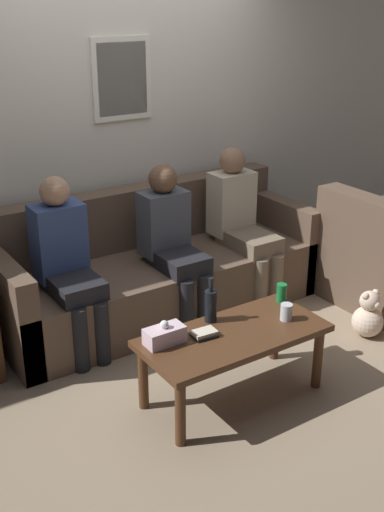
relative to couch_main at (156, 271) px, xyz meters
The scene contains 13 objects.
ground_plane 0.62m from the couch_main, 90.00° to the right, with size 16.00×16.00×0.00m, color gray.
wall_back 1.10m from the couch_main, 90.00° to the left, with size 9.00×0.08×2.60m.
couch_main is the anchor object (origin of this frame).
coffee_table 1.30m from the couch_main, 99.72° to the right, with size 1.13×0.53×0.44m.
wine_bottle 1.14m from the couch_main, 102.97° to the right, with size 0.07×0.07×0.29m.
drinking_glass 1.35m from the couch_main, 83.83° to the right, with size 0.07×0.07×0.10m.
book_stack 1.29m from the couch_main, 107.68° to the right, with size 0.15×0.12×0.04m.
soda_can 1.17m from the couch_main, 75.87° to the right, with size 0.07×0.07×0.12m.
tissue_box 1.33m from the couch_main, 118.21° to the right, with size 0.23×0.12×0.15m.
person_left 0.87m from the couch_main, 166.88° to the right, with size 0.34×0.59×1.20m.
person_middle 0.39m from the couch_main, 84.85° to the right, with size 0.34×0.59×1.16m.
person_right 0.78m from the couch_main, 12.54° to the right, with size 0.34×0.65×1.19m.
teddy_bear 1.60m from the couch_main, 49.46° to the right, with size 0.23×0.23×0.35m.
Camera 1 is at (-2.25, -3.36, 2.31)m, focal length 45.00 mm.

